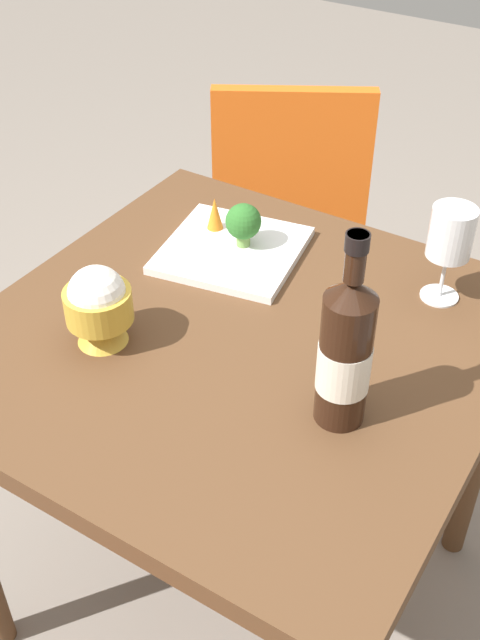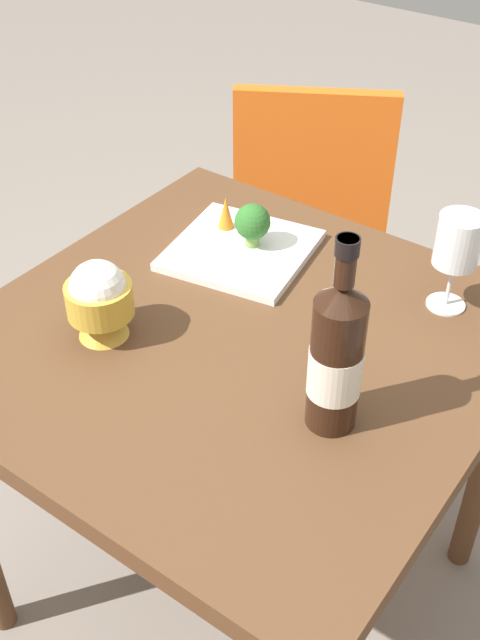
# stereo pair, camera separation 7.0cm
# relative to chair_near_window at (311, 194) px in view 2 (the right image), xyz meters

# --- Properties ---
(ground_plane) EXTENTS (8.00, 8.00, 0.00)m
(ground_plane) POSITION_rel_chair_near_window_xyz_m (0.34, -0.80, -0.53)
(ground_plane) COLOR gray
(dining_table) EXTENTS (0.85, 0.85, 0.74)m
(dining_table) POSITION_rel_chair_near_window_xyz_m (0.34, -0.80, 0.12)
(dining_table) COLOR brown
(dining_table) RESTS_ON ground_plane
(chair_near_window) EXTENTS (0.55, 0.55, 0.85)m
(chair_near_window) POSITION_rel_chair_near_window_xyz_m (0.00, 0.00, 0.00)
(chair_near_window) COLOR orange
(chair_near_window) RESTS_ON ground_plane
(wine_bottle) EXTENTS (0.08, 0.08, 0.32)m
(wine_bottle) POSITION_rel_chair_near_window_xyz_m (0.57, -0.88, 0.34)
(wine_bottle) COLOR black
(wine_bottle) RESTS_ON dining_table
(wine_glass) EXTENTS (0.08, 0.08, 0.18)m
(wine_glass) POSITION_rel_chair_near_window_xyz_m (0.59, -0.52, 0.34)
(wine_glass) COLOR white
(wine_glass) RESTS_ON dining_table
(rice_bowl) EXTENTS (0.11, 0.11, 0.14)m
(rice_bowl) POSITION_rel_chair_near_window_xyz_m (0.16, -0.93, 0.29)
(rice_bowl) COLOR gold
(rice_bowl) RESTS_ON dining_table
(serving_plate) EXTENTS (0.29, 0.29, 0.02)m
(serving_plate) POSITION_rel_chair_near_window_xyz_m (0.20, -0.60, 0.22)
(serving_plate) COLOR white
(serving_plate) RESTS_ON dining_table
(broccoli_floret) EXTENTS (0.07, 0.07, 0.09)m
(broccoli_floret) POSITION_rel_chair_near_window_xyz_m (0.22, -0.58, 0.28)
(broccoli_floret) COLOR #729E4C
(broccoli_floret) RESTS_ON serving_plate
(carrot_garnish_left) EXTENTS (0.03, 0.03, 0.07)m
(carrot_garnish_left) POSITION_rel_chair_near_window_xyz_m (0.14, -0.56, 0.26)
(carrot_garnish_left) COLOR orange
(carrot_garnish_left) RESTS_ON serving_plate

